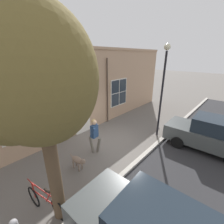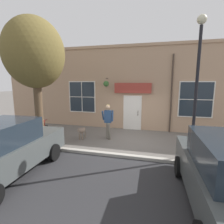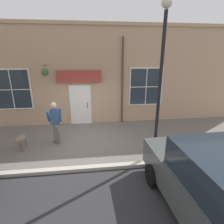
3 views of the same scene
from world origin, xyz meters
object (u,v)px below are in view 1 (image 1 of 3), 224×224
pedestrian_walking (94,133)px  parked_car_mid_block (214,135)px  street_tree_by_curb (32,84)px  street_lamp (163,80)px  dog_on_leash (78,160)px  leaning_bicycle (45,202)px

pedestrian_walking → parked_car_mid_block: bearing=43.5°
street_tree_by_curb → street_lamp: bearing=89.9°
dog_on_leash → street_tree_by_curb: 4.08m
dog_on_leash → street_lamp: bearing=77.2°
pedestrian_walking → street_tree_by_curb: bearing=-63.0°
dog_on_leash → street_tree_by_curb: bearing=-55.8°
street_tree_by_curb → parked_car_mid_block: size_ratio=1.30×
pedestrian_walking → street_tree_by_curb: 4.40m
street_tree_by_curb → parked_car_mid_block: 8.15m
dog_on_leash → street_tree_by_curb: size_ratio=0.18×
pedestrian_walking → parked_car_mid_block: 5.90m
pedestrian_walking → street_lamp: size_ratio=0.35×
dog_on_leash → street_lamp: 5.90m
pedestrian_walking → leaning_bicycle: size_ratio=1.06×
dog_on_leash → street_lamp: (1.14, 5.01, 2.89)m
leaning_bicycle → street_lamp: street_lamp is taller
street_tree_by_curb → leaning_bicycle: 3.64m
parked_car_mid_block → dog_on_leash: bearing=-126.2°
pedestrian_walking → dog_on_leash: 1.49m
pedestrian_walking → street_tree_by_curb: street_tree_by_curb is taller
dog_on_leash → street_lamp: size_ratio=0.20×
street_tree_by_curb → parked_car_mid_block: bearing=68.4°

